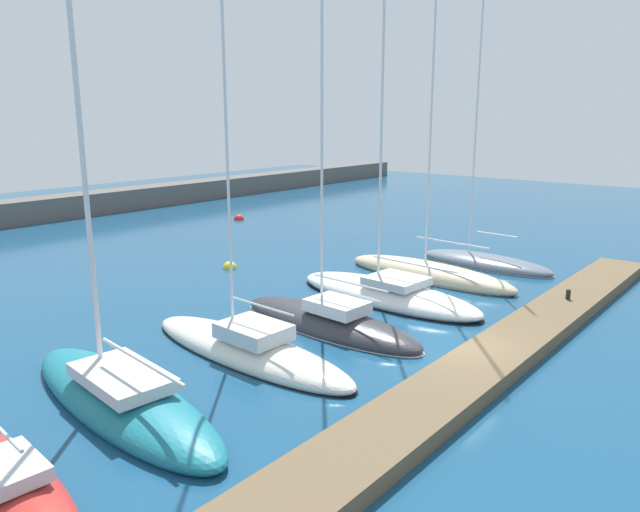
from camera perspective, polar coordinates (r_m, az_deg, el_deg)
The scene contains 12 objects.
ground_plane at distance 22.67m, azimuth 12.81°, elevation -9.34°, with size 120.00×120.00×0.00m, color navy.
dock_pier at distance 22.11m, azimuth 15.68°, elevation -9.38°, with size 35.05×2.31×0.52m, color brown.
sailboat_red_nearest at distance 16.84m, azimuth -27.78°, elevation -18.09°, with size 2.82×8.05×14.27m.
sailboat_teal_second at distance 19.50m, azimuth -18.18°, elevation -12.34°, with size 3.83×10.51×18.13m.
sailboat_ivory_third at distance 22.45m, azimuth -6.84°, elevation -8.62°, with size 2.93×10.23×17.51m.
sailboat_charcoal_fourth at distance 25.06m, azimuth 0.80°, elevation -6.21°, with size 3.21×9.37×14.66m.
sailboat_white_fifth at distance 28.85m, azimuth 6.29°, elevation -3.53°, with size 3.90×10.30×15.57m.
sailboat_sand_sixth at distance 32.89m, azimuth 10.14°, elevation -1.55°, with size 3.16×10.29×21.93m.
sailboat_slate_seventh at distance 36.27m, azimuth 15.21°, elevation -0.55°, with size 2.98×8.20×17.33m.
mooring_buoy_yellow at distance 34.87m, azimuth -8.45°, elevation -1.15°, with size 0.81×0.81×0.81m, color yellow.
mooring_buoy_red at distance 50.82m, azimuth -7.60°, elevation 3.40°, with size 0.83×0.83×0.83m, color red.
dock_bollard at distance 29.19m, azimuth 22.24°, elevation -3.35°, with size 0.20×0.20×0.44m, color black.
Camera 1 is at (-18.90, -9.12, 8.58)m, focal length 34.14 mm.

